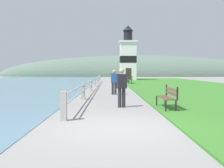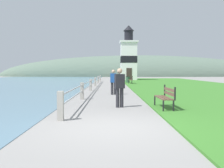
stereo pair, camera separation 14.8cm
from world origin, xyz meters
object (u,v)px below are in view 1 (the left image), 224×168
at_px(park_bench_midway, 131,79).
at_px(person_by_railing, 114,81).
at_px(park_bench_near, 168,96).
at_px(person_strolling, 122,86).
at_px(trash_bin, 127,80).
at_px(lighthouse, 128,57).

relative_size(park_bench_midway, person_by_railing, 1.07).
xyz_separation_m(park_bench_near, person_by_railing, (-2.00, 6.21, 0.33)).
relative_size(park_bench_midway, person_strolling, 1.05).
distance_m(person_by_railing, trash_bin, 15.65).
height_order(park_bench_near, person_strolling, person_strolling).
distance_m(lighthouse, person_by_railing, 26.01).
height_order(park_bench_near, person_by_railing, person_by_railing).
bearing_deg(park_bench_near, person_strolling, -18.58).
xyz_separation_m(person_strolling, trash_bin, (1.77, 21.16, -0.46)).
height_order(park_bench_near, lighthouse, lighthouse).
height_order(lighthouse, trash_bin, lighthouse).
height_order(lighthouse, person_by_railing, lighthouse).
distance_m(park_bench_midway, person_strolling, 19.26).
distance_m(park_bench_midway, lighthouse, 12.62).
relative_size(lighthouse, person_by_railing, 5.69).
bearing_deg(trash_bin, park_bench_near, -89.94).
height_order(person_strolling, person_by_railing, person_strolling).
bearing_deg(park_bench_near, park_bench_midway, -91.69).
relative_size(park_bench_near, trash_bin, 1.97).
bearing_deg(park_bench_midway, park_bench_near, 93.15).
bearing_deg(person_strolling, park_bench_near, -122.93).
xyz_separation_m(lighthouse, trash_bin, (-0.83, -10.16, -3.37)).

